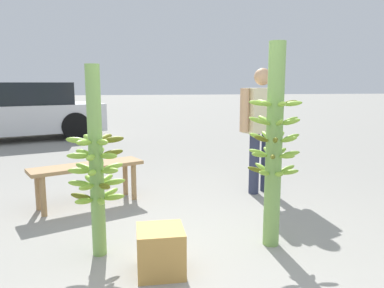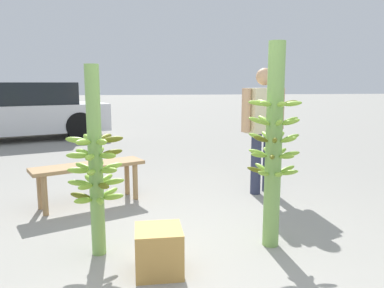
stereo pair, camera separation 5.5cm
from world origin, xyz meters
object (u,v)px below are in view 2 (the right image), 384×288
at_px(banana_stalk_left, 96,165).
at_px(produce_crate, 159,250).
at_px(banana_stalk_center, 274,145).
at_px(market_bench, 89,171).
at_px(parked_car, 22,112).
at_px(vendor_person, 263,121).

height_order(banana_stalk_left, produce_crate, banana_stalk_left).
distance_m(banana_stalk_center, market_bench, 2.20).
distance_m(market_bench, parked_car, 5.81).
bearing_deg(produce_crate, vendor_person, 52.87).
distance_m(banana_stalk_left, produce_crate, 0.83).
bearing_deg(vendor_person, market_bench, 160.37).
relative_size(banana_stalk_left, vendor_person, 0.98).
distance_m(banana_stalk_left, banana_stalk_center, 1.44).
distance_m(vendor_person, parked_car, 6.76).
xyz_separation_m(banana_stalk_left, vendor_person, (1.86, 1.47, 0.17)).
relative_size(parked_car, produce_crate, 12.87).
bearing_deg(produce_crate, banana_stalk_center, 19.06).
distance_m(banana_stalk_left, vendor_person, 2.38).
bearing_deg(parked_car, banana_stalk_left, -179.59).
xyz_separation_m(banana_stalk_left, produce_crate, (0.47, -0.38, -0.57)).
bearing_deg(market_bench, vendor_person, -20.44).
bearing_deg(banana_stalk_center, banana_stalk_left, 178.36).
relative_size(market_bench, parked_car, 0.29).
height_order(vendor_person, produce_crate, vendor_person).
height_order(banana_stalk_center, produce_crate, banana_stalk_center).
bearing_deg(banana_stalk_left, market_bench, 99.90).
relative_size(market_bench, produce_crate, 3.78).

